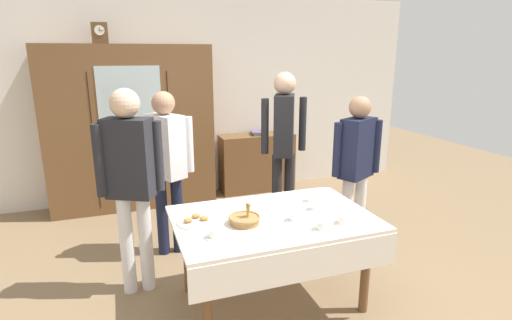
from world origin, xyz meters
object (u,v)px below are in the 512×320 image
Objects in this scene: tea_cup_mid_left at (294,218)px; spoon_far_right at (262,208)px; dining_table at (275,231)px; bookshelf_low at (257,163)px; person_beside_shelf at (284,136)px; bread_basket at (245,219)px; tea_cup_far_left at (311,199)px; tea_cup_front_edge at (343,220)px; book_stack at (257,133)px; tea_cup_center at (214,234)px; person_near_right_end at (356,160)px; spoon_near_right at (244,240)px; person_behind_table_left at (130,173)px; wall_cabinet at (132,129)px; person_behind_table_right at (167,158)px; pastry_plate at (196,221)px; spoon_center at (281,204)px; mantel_clock at (100,33)px; tea_cup_back_edge at (315,207)px; tea_cup_near_left at (321,226)px.

spoon_far_right is at bearing 112.97° from tea_cup_mid_left.
dining_table is 1.42× the size of bookshelf_low.
bread_basket is at bearing -123.60° from person_beside_shelf.
tea_cup_far_left is at bearing 28.31° from dining_table.
tea_cup_front_edge is at bearing -46.99° from spoon_far_right.
book_stack is 1.77× the size of tea_cup_front_edge.
book_stack reaches higher than bookshelf_low.
bread_basket is (-0.25, -0.01, 0.14)m from dining_table.
tea_cup_center is 0.08× the size of person_near_right_end.
bread_basket reaches higher than tea_cup_front_edge.
spoon_near_right is 0.07× the size of person_beside_shelf.
person_behind_table_left is 2.10m from person_near_right_end.
person_behind_table_right is at bearing -80.35° from wall_cabinet.
person_beside_shelf is at bearing 58.80° from spoon_far_right.
dining_table is 2.76m from book_stack.
person_beside_shelf reaches higher than pastry_plate.
tea_cup_front_edge is 0.59m from spoon_center.
bread_basket is (0.92, -2.60, -1.40)m from mantel_clock.
spoon_far_right is 1.00× the size of spoon_near_right.
mantel_clock is 0.14× the size of person_behind_table_left.
wall_cabinet is at bearing 98.03° from tea_cup_center.
tea_cup_far_left is 0.26m from spoon_center.
mantel_clock is 3.25m from person_near_right_end.
tea_cup_front_edge is 0.77m from spoon_near_right.
tea_cup_back_edge is 0.46× the size of pastry_plate.
wall_cabinet is 1.17m from mantel_clock.
tea_cup_near_left is (-0.18, -0.52, 0.00)m from tea_cup_far_left.
book_stack is at bearing 76.08° from tea_cup_mid_left.
tea_cup_near_left and tea_cup_front_edge have the same top height.
person_near_right_end reaches higher than spoon_far_right.
pastry_plate is at bearing -76.62° from mantel_clock.
tea_cup_mid_left is 0.49m from spoon_near_right.
person_beside_shelf is (1.28, 0.16, 0.10)m from person_behind_table_right.
mantel_clock is at bearing -179.86° from wall_cabinet.
mantel_clock is at bearing 115.56° from tea_cup_mid_left.
person_near_right_end is (1.11, 0.37, 0.21)m from spoon_far_right.
bread_basket is 0.15× the size of person_near_right_end.
tea_cup_center is 0.54× the size of bread_basket.
bookshelf_low is 0.61× the size of person_beside_shelf.
dining_table is 11.61× the size of tea_cup_mid_left.
mantel_clock is at bearing 144.16° from person_beside_shelf.
tea_cup_mid_left is at bearing -57.97° from person_behind_table_right.
tea_cup_back_edge is 0.90m from tea_cup_center.
book_stack is at bearing 73.31° from dining_table.
mantel_clock is 2.02× the size of spoon_center.
tea_cup_back_edge is (1.53, -2.54, -1.41)m from mantel_clock.
person_beside_shelf reaches higher than tea_cup_center.
spoon_far_right is 1.19m from person_near_right_end.
book_stack reaches higher than tea_cup_mid_left.
tea_cup_near_left is 0.21m from tea_cup_front_edge.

